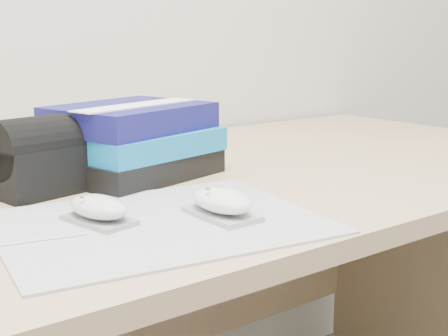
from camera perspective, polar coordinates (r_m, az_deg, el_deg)
desk at (r=1.22m, az=-3.42°, el=-10.65°), size 1.60×0.80×0.73m
mousepad at (r=0.81m, az=-5.99°, el=-4.97°), size 0.45×0.37×0.00m
mouse_rear at (r=0.82m, az=-11.39°, el=-3.71°), size 0.07×0.11×0.04m
mouse_front at (r=0.82m, az=-0.23°, el=-3.17°), size 0.06×0.11×0.05m
book_stack at (r=1.08m, az=-8.26°, el=2.46°), size 0.29×0.26×0.13m
pouch at (r=0.99m, az=-16.66°, el=0.98°), size 0.14×0.11×0.12m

